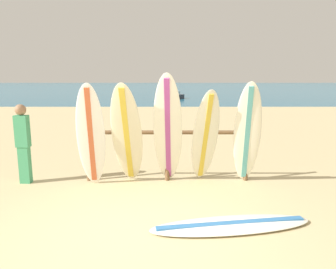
{
  "coord_description": "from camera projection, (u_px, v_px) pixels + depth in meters",
  "views": [
    {
      "loc": [
        0.48,
        -3.87,
        2.08
      ],
      "look_at": [
        0.47,
        2.6,
        0.89
      ],
      "focal_mm": 33.94,
      "sensor_mm": 36.0,
      "label": 1
    }
  ],
  "objects": [
    {
      "name": "ocean_water",
      "position": [
        166.0,
        87.0,
        61.22
      ],
      "size": [
        120.0,
        80.0,
        0.01
      ],
      "primitive_type": "cube",
      "color": "#196B93",
      "rests_on": "ground"
    },
    {
      "name": "surfboard_lying_on_sand",
      "position": [
        232.0,
        225.0,
        4.42
      ],
      "size": [
        2.37,
        0.94,
        0.08
      ],
      "color": "white",
      "rests_on": "ground"
    },
    {
      "name": "small_boat_offshore",
      "position": [
        176.0,
        96.0,
        29.5
      ],
      "size": [
        1.8,
        2.69,
        0.71
      ],
      "color": "#333842",
      "rests_on": "ocean_water"
    },
    {
      "name": "surfboard_leaning_far_left",
      "position": [
        92.0,
        136.0,
        5.87
      ],
      "size": [
        0.57,
        0.61,
        1.98
      ],
      "color": "white",
      "rests_on": "ground"
    },
    {
      "name": "ground_plane",
      "position": [
        132.0,
        236.0,
        4.18
      ],
      "size": [
        120.0,
        120.0,
        0.0
      ],
      "primitive_type": "plane",
      "color": "#CCB784"
    },
    {
      "name": "surfboard_leaning_center",
      "position": [
        206.0,
        138.0,
        6.0
      ],
      "size": [
        0.59,
        0.95,
        1.87
      ],
      "color": "silver",
      "rests_on": "ground"
    },
    {
      "name": "surfboard_leaning_left",
      "position": [
        128.0,
        135.0,
        5.9
      ],
      "size": [
        0.61,
        0.97,
        1.99
      ],
      "color": "beige",
      "rests_on": "ground"
    },
    {
      "name": "beachgoer_standing",
      "position": [
        24.0,
        140.0,
        6.14
      ],
      "size": [
        0.26,
        0.21,
        1.56
      ],
      "color": "#3F9966",
      "rests_on": "ground"
    },
    {
      "name": "surfboard_rack",
      "position": [
        168.0,
        144.0,
        6.3
      ],
      "size": [
        3.27,
        0.09,
        1.14
      ],
      "color": "brown",
      "rests_on": "ground"
    },
    {
      "name": "surfboard_leaning_center_left",
      "position": [
        169.0,
        131.0,
        5.89
      ],
      "size": [
        0.58,
        0.99,
        2.15
      ],
      "color": "white",
      "rests_on": "ground"
    },
    {
      "name": "surfboard_leaning_center_right",
      "position": [
        248.0,
        135.0,
        5.91
      ],
      "size": [
        0.62,
        0.91,
        2.01
      ],
      "color": "white",
      "rests_on": "ground"
    }
  ]
}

